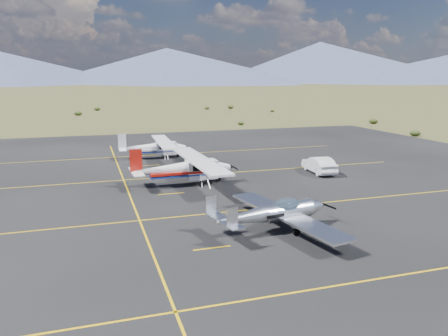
{
  "coord_description": "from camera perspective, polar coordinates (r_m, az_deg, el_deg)",
  "views": [
    {
      "loc": [
        -8.75,
        -23.64,
        8.65
      ],
      "look_at": [
        1.29,
        7.96,
        1.6
      ],
      "focal_mm": 35.0,
      "sensor_mm": 36.0,
      "label": 1
    }
  ],
  "objects": [
    {
      "name": "ground",
      "position": [
        26.65,
        2.56,
        -6.95
      ],
      "size": [
        1600.0,
        1600.0,
        0.0
      ],
      "primitive_type": "plane",
      "color": "#383D1C",
      "rests_on": "ground"
    },
    {
      "name": "sedan",
      "position": [
        40.31,
        12.3,
        0.43
      ],
      "size": [
        1.99,
        4.66,
        1.5
      ],
      "primitive_type": "imported",
      "rotation": [
        0.0,
        0.0,
        3.05
      ],
      "color": "silver",
      "rests_on": "apron"
    },
    {
      "name": "aircraft_low_wing",
      "position": [
        24.98,
        6.75,
        -5.84
      ],
      "size": [
        7.21,
        9.95,
        2.15
      ],
      "rotation": [
        0.0,
        0.0,
        0.18
      ],
      "color": "silver",
      "rests_on": "apron"
    },
    {
      "name": "apron",
      "position": [
        33.02,
        -1.63,
        -3.19
      ],
      "size": [
        72.0,
        72.0,
        0.02
      ],
      "primitive_type": "cube",
      "color": "black",
      "rests_on": "ground"
    },
    {
      "name": "aircraft_cessna",
      "position": [
        35.09,
        -5.25,
        0.0
      ],
      "size": [
        7.35,
        12.29,
        3.12
      ],
      "rotation": [
        0.0,
        0.0,
        0.03
      ],
      "color": "silver",
      "rests_on": "apron"
    },
    {
      "name": "aircraft_plain",
      "position": [
        46.92,
        -9.12,
        2.72
      ],
      "size": [
        6.4,
        10.7,
        2.71
      ],
      "rotation": [
        0.0,
        0.0,
        -0.04
      ],
      "color": "white",
      "rests_on": "apron"
    }
  ]
}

